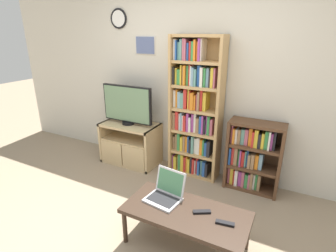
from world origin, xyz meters
The scene contains 10 objects.
ground_plane centered at (0.00, 0.00, 0.00)m, with size 18.00×18.00×0.00m, color gray.
wall_back centered at (-0.01, 1.72, 1.30)m, with size 6.58×0.09×2.60m.
tv_stand centered at (-0.88, 1.41, 0.32)m, with size 0.86×0.48×0.63m.
television centered at (-0.89, 1.41, 0.92)m, with size 0.80×0.18×0.58m.
bookshelf_tall centered at (0.10, 1.55, 0.92)m, with size 0.69×0.27×1.90m.
bookshelf_short centered at (0.89, 1.54, 0.45)m, with size 0.66×0.30×0.90m.
coffee_table centered at (0.56, 0.25, 0.35)m, with size 1.14×0.54×0.39m.
laptop centered at (0.31, 0.33, 0.46)m, with size 0.36×0.33×0.27m.
remote_near_laptop centered at (0.70, 0.29, 0.40)m, with size 0.16×0.12×0.02m.
remote_far_from_laptop centered at (0.92, 0.24, 0.40)m, with size 0.16×0.07×0.02m.
Camera 1 is at (1.32, -1.58, 1.94)m, focal length 28.00 mm.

